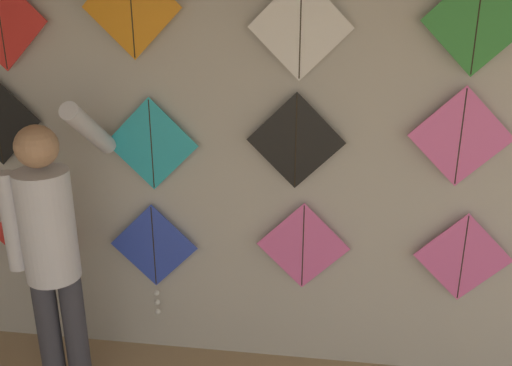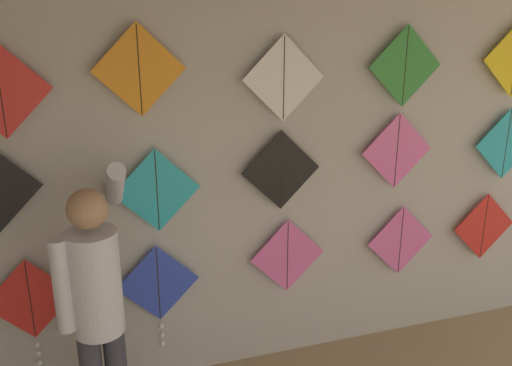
{
  "view_description": "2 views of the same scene",
  "coord_description": "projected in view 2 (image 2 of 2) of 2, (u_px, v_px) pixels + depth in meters",
  "views": [
    {
      "loc": [
        0.17,
        0.67,
        2.37
      ],
      "look_at": [
        -0.21,
        3.47,
        1.31
      ],
      "focal_mm": 40.0,
      "sensor_mm": 36.0,
      "label": 1
    },
    {
      "loc": [
        -1.29,
        0.32,
        2.66
      ],
      "look_at": [
        -0.27,
        3.47,
        1.5
      ],
      "focal_mm": 40.0,
      "sensor_mm": 36.0,
      "label": 2
    }
  ],
  "objects": [
    {
      "name": "back_panel",
      "position": [
        279.0,
        178.0,
        3.92
      ],
      "size": [
        5.85,
        0.06,
        2.8
      ],
      "primitive_type": "cube",
      "color": "#BCB7AD",
      "rests_on": "ground"
    },
    {
      "name": "shopkeeper",
      "position": [
        97.0,
        300.0,
        3.17
      ],
      "size": [
        0.44,
        0.66,
        1.77
      ],
      "rotation": [
        0.0,
        0.0,
        0.27
      ],
      "color": "#383842",
      "rests_on": "ground"
    },
    {
      "name": "kite_0",
      "position": [
        31.0,
        305.0,
        3.57
      ],
      "size": [
        0.55,
        0.04,
        0.76
      ],
      "color": "red"
    },
    {
      "name": "kite_1",
      "position": [
        159.0,
        289.0,
        3.8
      ],
      "size": [
        0.55,
        0.04,
        0.76
      ],
      "color": "blue"
    },
    {
      "name": "kite_2",
      "position": [
        287.0,
        256.0,
        4.04
      ],
      "size": [
        0.55,
        0.01,
        0.55
      ],
      "color": "pink"
    },
    {
      "name": "kite_3",
      "position": [
        401.0,
        241.0,
        4.3
      ],
      "size": [
        0.55,
        0.01,
        0.55
      ],
      "color": "pink"
    },
    {
      "name": "kite_4",
      "position": [
        484.0,
        226.0,
        4.51
      ],
      "size": [
        0.55,
        0.01,
        0.55
      ],
      "color": "red"
    },
    {
      "name": "kite_6",
      "position": [
        157.0,
        191.0,
        3.58
      ],
      "size": [
        0.55,
        0.01,
        0.55
      ],
      "color": "#28B2C6"
    },
    {
      "name": "kite_7",
      "position": [
        281.0,
        170.0,
        3.81
      ],
      "size": [
        0.55,
        0.01,
        0.55
      ],
      "color": "black"
    },
    {
      "name": "kite_8",
      "position": [
        397.0,
        151.0,
        4.04
      ],
      "size": [
        0.55,
        0.01,
        0.55
      ],
      "color": "pink"
    },
    {
      "name": "kite_9",
      "position": [
        506.0,
        144.0,
        4.32
      ],
      "size": [
        0.55,
        0.01,
        0.55
      ],
      "color": "#28B2C6"
    },
    {
      "name": "kite_10",
      "position": [
        0.0,
        90.0,
        3.12
      ],
      "size": [
        0.55,
        0.01,
        0.55
      ],
      "color": "red"
    },
    {
      "name": "kite_11",
      "position": [
        139.0,
        70.0,
        3.32
      ],
      "size": [
        0.55,
        0.01,
        0.55
      ],
      "color": "orange"
    },
    {
      "name": "kite_12",
      "position": [
        284.0,
        78.0,
        3.61
      ],
      "size": [
        0.55,
        0.01,
        0.55
      ],
      "color": "white"
    },
    {
      "name": "kite_13",
      "position": [
        405.0,
        66.0,
        3.85
      ],
      "size": [
        0.55,
        0.01,
        0.55
      ],
      "color": "#338C38"
    }
  ]
}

